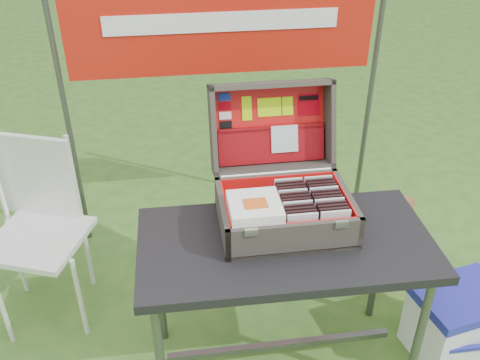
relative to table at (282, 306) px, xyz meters
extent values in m
cube|color=black|center=(0.00, 0.00, 0.35)|extent=(1.18, 0.60, 0.04)
cylinder|color=#59595B|center=(0.53, -0.23, -0.02)|extent=(0.04, 0.04, 0.69)
cylinder|color=#59595B|center=(-0.53, 0.23, -0.02)|extent=(0.04, 0.04, 0.69)
cylinder|color=#59595B|center=(0.53, 0.23, -0.02)|extent=(0.04, 0.04, 0.69)
cube|color=#59595B|center=(0.00, 0.00, -0.25)|extent=(1.02, 0.03, 0.03)
cube|color=#585248|center=(0.01, 0.09, 0.38)|extent=(0.53, 0.38, 0.02)
cube|color=#585248|center=(0.01, -0.09, 0.44)|extent=(0.53, 0.02, 0.14)
cube|color=#585248|center=(0.01, 0.27, 0.44)|extent=(0.53, 0.02, 0.14)
cube|color=#585248|center=(-0.24, 0.09, 0.44)|extent=(0.02, 0.38, 0.14)
cube|color=#585248|center=(0.27, 0.09, 0.44)|extent=(0.02, 0.38, 0.14)
cube|color=red|center=(0.01, 0.09, 0.39)|extent=(0.49, 0.34, 0.01)
cube|color=silver|center=(-0.16, -0.10, 0.50)|extent=(0.05, 0.01, 0.03)
cube|color=silver|center=(0.18, -0.10, 0.50)|extent=(0.05, 0.01, 0.03)
cylinder|color=silver|center=(0.01, 0.28, 0.51)|extent=(0.48, 0.02, 0.02)
cube|color=#585248|center=(0.01, 0.46, 0.65)|extent=(0.53, 0.14, 0.37)
cube|color=#585248|center=(0.01, 0.46, 0.84)|extent=(0.53, 0.14, 0.06)
cube|color=#585248|center=(0.01, 0.35, 0.50)|extent=(0.53, 0.14, 0.06)
cube|color=#585248|center=(-0.24, 0.40, 0.67)|extent=(0.02, 0.25, 0.40)
cube|color=#585248|center=(0.27, 0.40, 0.67)|extent=(0.02, 0.25, 0.40)
cube|color=red|center=(0.01, 0.45, 0.65)|extent=(0.48, 0.11, 0.32)
cube|color=red|center=(0.01, -0.08, 0.45)|extent=(0.49, 0.01, 0.12)
cube|color=red|center=(0.01, 0.26, 0.45)|extent=(0.49, 0.01, 0.12)
cube|color=red|center=(-0.23, 0.09, 0.45)|extent=(0.01, 0.34, 0.12)
cube|color=red|center=(0.26, 0.09, 0.45)|extent=(0.01, 0.34, 0.12)
cube|color=maroon|center=(0.01, 0.40, 0.57)|extent=(0.47, 0.08, 0.15)
cube|color=maroon|center=(0.01, 0.42, 0.65)|extent=(0.46, 0.03, 0.03)
cube|color=silver|center=(0.07, 0.40, 0.61)|extent=(0.12, 0.05, 0.12)
cube|color=#1933B2|center=(-0.18, 0.49, 0.78)|extent=(0.05, 0.01, 0.03)
cube|color=#BB000F|center=(-0.18, 0.47, 0.74)|extent=(0.05, 0.01, 0.03)
cube|color=white|center=(-0.18, 0.46, 0.71)|extent=(0.05, 0.01, 0.03)
cube|color=black|center=(-0.18, 0.45, 0.67)|extent=(0.05, 0.01, 0.03)
cube|color=#AEE707|center=(-0.09, 0.47, 0.73)|extent=(0.04, 0.03, 0.10)
cube|color=#AEE707|center=(0.01, 0.47, 0.73)|extent=(0.10, 0.03, 0.08)
cube|color=#AEE707|center=(0.09, 0.47, 0.73)|extent=(0.05, 0.03, 0.08)
cube|color=#BB000F|center=(0.19, 0.47, 0.73)|extent=(0.09, 0.03, 0.09)
cube|color=black|center=(0.19, 0.48, 0.76)|extent=(0.09, 0.01, 0.02)
cube|color=silver|center=(0.05, -0.05, 0.46)|extent=(0.12, 0.01, 0.13)
cube|color=black|center=(0.05, -0.03, 0.46)|extent=(0.12, 0.01, 0.13)
cube|color=black|center=(0.05, -0.01, 0.46)|extent=(0.12, 0.01, 0.13)
cube|color=black|center=(0.05, 0.01, 0.46)|extent=(0.12, 0.01, 0.13)
cube|color=silver|center=(0.05, 0.03, 0.46)|extent=(0.12, 0.01, 0.13)
cube|color=black|center=(0.05, 0.05, 0.46)|extent=(0.12, 0.01, 0.13)
cube|color=black|center=(0.05, 0.07, 0.46)|extent=(0.12, 0.01, 0.13)
cube|color=black|center=(0.05, 0.09, 0.46)|extent=(0.12, 0.01, 0.13)
cube|color=silver|center=(0.05, 0.11, 0.46)|extent=(0.12, 0.01, 0.13)
cube|color=black|center=(0.05, 0.13, 0.46)|extent=(0.12, 0.01, 0.13)
cube|color=black|center=(0.05, 0.15, 0.46)|extent=(0.12, 0.01, 0.13)
cube|color=black|center=(0.05, 0.18, 0.46)|extent=(0.12, 0.01, 0.13)
cube|color=silver|center=(0.05, 0.20, 0.46)|extent=(0.12, 0.01, 0.13)
cube|color=silver|center=(0.17, -0.05, 0.46)|extent=(0.12, 0.01, 0.13)
cube|color=black|center=(0.17, -0.03, 0.46)|extent=(0.12, 0.01, 0.13)
cube|color=black|center=(0.17, -0.01, 0.46)|extent=(0.12, 0.01, 0.13)
cube|color=black|center=(0.17, 0.01, 0.46)|extent=(0.12, 0.01, 0.13)
cube|color=silver|center=(0.17, 0.03, 0.46)|extent=(0.12, 0.01, 0.13)
cube|color=black|center=(0.17, 0.05, 0.46)|extent=(0.12, 0.01, 0.13)
cube|color=black|center=(0.17, 0.07, 0.46)|extent=(0.12, 0.01, 0.13)
cube|color=black|center=(0.17, 0.09, 0.46)|extent=(0.12, 0.01, 0.13)
cube|color=silver|center=(0.17, 0.11, 0.46)|extent=(0.12, 0.01, 0.13)
cube|color=black|center=(0.17, 0.13, 0.46)|extent=(0.12, 0.01, 0.13)
cube|color=black|center=(0.17, 0.15, 0.46)|extent=(0.12, 0.01, 0.13)
cube|color=black|center=(0.17, 0.18, 0.46)|extent=(0.12, 0.01, 0.13)
cube|color=silver|center=(0.17, 0.20, 0.46)|extent=(0.12, 0.01, 0.13)
cube|color=white|center=(-0.12, 0.02, 0.51)|extent=(0.20, 0.20, 0.00)
cube|color=white|center=(-0.12, 0.02, 0.52)|extent=(0.20, 0.20, 0.00)
cube|color=white|center=(-0.12, 0.02, 0.52)|extent=(0.20, 0.20, 0.00)
cube|color=white|center=(-0.12, 0.02, 0.53)|extent=(0.20, 0.20, 0.00)
cube|color=white|center=(-0.12, 0.02, 0.53)|extent=(0.20, 0.20, 0.00)
cube|color=white|center=(-0.12, 0.02, 0.54)|extent=(0.20, 0.20, 0.00)
cube|color=white|center=(-0.12, 0.02, 0.54)|extent=(0.20, 0.20, 0.00)
cube|color=white|center=(-0.12, 0.02, 0.55)|extent=(0.20, 0.20, 0.00)
cube|color=#D85919|center=(-0.12, 0.01, 0.55)|extent=(0.09, 0.07, 0.00)
cube|color=white|center=(0.83, -0.03, -0.21)|extent=(0.43, 0.36, 0.31)
cube|color=#22249E|center=(0.83, -0.03, -0.03)|extent=(0.46, 0.38, 0.05)
cube|color=#22249E|center=(0.83, -0.20, -0.17)|extent=(0.24, 0.02, 0.02)
cube|color=silver|center=(-1.09, 0.49, 0.10)|extent=(0.54, 0.54, 0.03)
cube|color=silver|center=(-1.09, 0.69, 0.33)|extent=(0.40, 0.17, 0.44)
cylinder|color=silver|center=(-1.26, 0.31, -0.13)|extent=(0.02, 0.02, 0.47)
cylinder|color=silver|center=(-0.91, 0.31, -0.13)|extent=(0.02, 0.02, 0.47)
cylinder|color=silver|center=(-1.26, 0.67, -0.13)|extent=(0.02, 0.02, 0.47)
cylinder|color=silver|center=(-0.91, 0.67, -0.13)|extent=(0.02, 0.02, 0.47)
cylinder|color=silver|center=(-0.91, 0.69, 0.32)|extent=(0.02, 0.02, 0.44)
cube|color=brown|center=(0.64, 0.50, -0.14)|extent=(0.46, 0.27, 0.46)
cylinder|color=#59595B|center=(-0.97, 1.10, 0.48)|extent=(0.03, 0.03, 1.70)
cylinder|color=#59595B|center=(0.73, 1.10, 0.48)|extent=(0.03, 0.03, 1.70)
cube|color=#B6190D|center=(-0.12, 1.09, 0.93)|extent=(1.60, 0.02, 0.55)
cube|color=white|center=(-0.12, 1.08, 0.93)|extent=(1.20, 0.00, 0.10)
camera|label=1|loc=(-0.42, -1.62, 1.70)|focal=40.00mm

